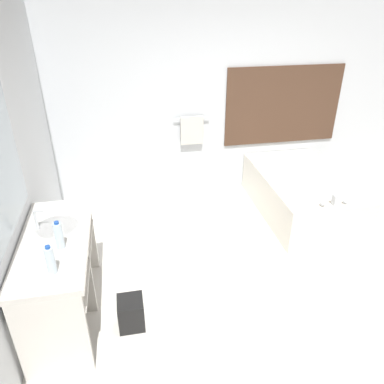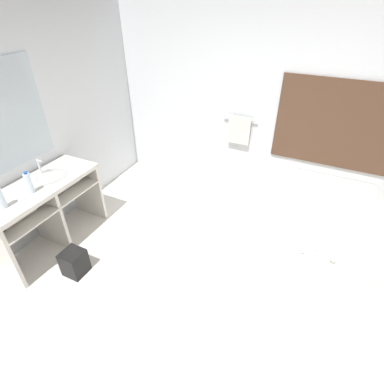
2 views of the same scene
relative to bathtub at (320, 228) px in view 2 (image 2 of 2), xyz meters
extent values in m
plane|color=silver|center=(-1.04, -1.32, -0.30)|extent=(16.00, 16.00, 0.00)
cube|color=silver|center=(-1.04, 0.91, 1.05)|extent=(7.40, 0.06, 2.70)
cube|color=#4C3323|center=(0.00, 0.87, 0.95)|extent=(1.70, 0.02, 1.10)
cylinder|color=silver|center=(-1.34, 0.84, 0.85)|extent=(0.50, 0.02, 0.02)
cube|color=beige|center=(-1.34, 0.83, 0.68)|extent=(0.32, 0.04, 0.40)
cube|color=silver|center=(-3.27, -1.32, 1.05)|extent=(0.06, 7.40, 2.70)
cube|color=silver|center=(-2.94, -1.32, 0.53)|extent=(0.57, 1.35, 0.05)
cube|color=silver|center=(-2.94, -1.32, 0.31)|extent=(0.54, 1.29, 0.02)
cylinder|color=white|center=(-2.94, -1.12, 0.50)|extent=(0.38, 0.38, 0.11)
cube|color=silver|center=(-2.94, -1.32, 0.10)|extent=(0.53, 0.04, 0.81)
cube|color=silver|center=(-2.94, -0.66, 0.10)|extent=(0.53, 0.04, 0.81)
cylinder|color=beige|center=(-2.90, -1.66, 0.39)|extent=(0.13, 0.37, 0.13)
cylinder|color=beige|center=(-2.90, -0.98, 0.39)|extent=(0.13, 0.37, 0.13)
cylinder|color=silver|center=(-3.10, -1.12, 0.56)|extent=(0.04, 0.04, 0.02)
cylinder|color=silver|center=(-3.10, -1.12, 0.65)|extent=(0.02, 0.02, 0.16)
cube|color=silver|center=(-3.06, -1.12, 0.72)|extent=(0.07, 0.01, 0.01)
cube|color=silver|center=(0.00, 0.00, -0.03)|extent=(1.07, 1.74, 0.55)
ellipsoid|color=white|center=(0.00, 0.00, 0.10)|extent=(0.77, 1.25, 0.30)
cube|color=silver|center=(0.00, -0.77, 0.31)|extent=(0.04, 0.07, 0.12)
sphere|color=silver|center=(-0.14, -0.77, 0.28)|extent=(0.06, 0.06, 0.06)
sphere|color=silver|center=(0.14, -0.77, 0.28)|extent=(0.06, 0.06, 0.06)
cylinder|color=silver|center=(-2.86, -1.44, 0.67)|extent=(0.07, 0.07, 0.23)
cylinder|color=#1E4CA8|center=(-2.86, -1.44, 0.79)|extent=(0.04, 0.04, 0.02)
cylinder|color=silver|center=(-2.89, -1.75, 0.66)|extent=(0.07, 0.07, 0.22)
cube|color=black|center=(-2.36, -1.57, -0.16)|extent=(0.23, 0.23, 0.30)
camera|label=1|loc=(-2.28, -4.07, 2.41)|focal=35.00mm
camera|label=2|loc=(-0.20, -3.07, 2.34)|focal=28.00mm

